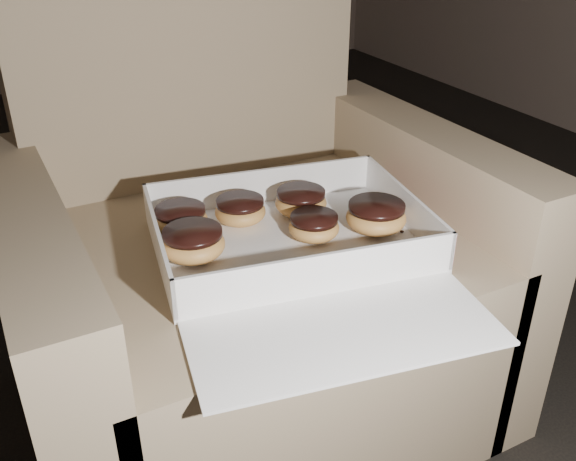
# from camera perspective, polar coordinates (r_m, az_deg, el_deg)

# --- Properties ---
(floor) EXTENTS (4.50, 4.50, 0.00)m
(floor) POSITION_cam_1_polar(r_m,az_deg,el_deg) (1.42, -13.35, -12.13)
(floor) COLOR black
(floor) RESTS_ON ground
(armchair) EXTENTS (0.82, 0.69, 0.86)m
(armchair) POSITION_cam_1_polar(r_m,az_deg,el_deg) (1.19, -3.68, -3.93)
(armchair) COLOR #927D5D
(armchair) RESTS_ON floor
(bakery_box) EXTENTS (0.50, 0.56, 0.07)m
(bakery_box) POSITION_cam_1_polar(r_m,az_deg,el_deg) (1.01, 0.96, -1.83)
(bakery_box) COLOR white
(bakery_box) RESTS_ON armchair
(donut_a) EXTENTS (0.08, 0.08, 0.04)m
(donut_a) POSITION_cam_1_polar(r_m,az_deg,el_deg) (1.05, 2.32, 0.39)
(donut_a) COLOR #E6B150
(donut_a) RESTS_ON bakery_box
(donut_b) EXTENTS (0.09, 0.09, 0.05)m
(donut_b) POSITION_cam_1_polar(r_m,az_deg,el_deg) (1.12, 1.16, 2.59)
(donut_b) COLOR #E6B150
(donut_b) RESTS_ON bakery_box
(donut_c) EXTENTS (0.09, 0.09, 0.04)m
(donut_c) POSITION_cam_1_polar(r_m,az_deg,el_deg) (1.08, -9.51, 1.01)
(donut_c) COLOR #E6B150
(donut_c) RESTS_ON bakery_box
(donut_d) EXTENTS (0.10, 0.10, 0.05)m
(donut_d) POSITION_cam_1_polar(r_m,az_deg,el_deg) (1.08, 7.83, 1.27)
(donut_d) COLOR #E6B150
(donut_d) RESTS_ON bakery_box
(donut_e) EXTENTS (0.09, 0.09, 0.04)m
(donut_e) POSITION_cam_1_polar(r_m,az_deg,el_deg) (1.10, -4.26, 1.82)
(donut_e) COLOR #E6B150
(donut_e) RESTS_ON bakery_box
(donut_f) EXTENTS (0.10, 0.10, 0.05)m
(donut_f) POSITION_cam_1_polar(r_m,az_deg,el_deg) (1.00, -8.43, -1.11)
(donut_f) COLOR #E6B150
(donut_f) RESTS_ON bakery_box
(crumb_a) EXTENTS (0.01, 0.01, 0.00)m
(crumb_a) POSITION_cam_1_polar(r_m,az_deg,el_deg) (1.02, 6.12, -2.00)
(crumb_a) COLOR black
(crumb_a) RESTS_ON bakery_box
(crumb_b) EXTENTS (0.01, 0.01, 0.00)m
(crumb_b) POSITION_cam_1_polar(r_m,az_deg,el_deg) (0.90, -9.01, -6.81)
(crumb_b) COLOR black
(crumb_b) RESTS_ON bakery_box
(crumb_c) EXTENTS (0.01, 0.01, 0.00)m
(crumb_c) POSITION_cam_1_polar(r_m,az_deg,el_deg) (1.09, 10.10, -0.09)
(crumb_c) COLOR black
(crumb_c) RESTS_ON bakery_box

